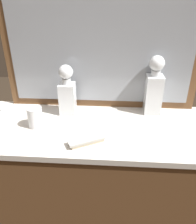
% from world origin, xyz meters
% --- Properties ---
extents(dresser, '(1.29, 0.49, 0.87)m').
position_xyz_m(dresser, '(0.00, 0.00, 0.43)').
color(dresser, brown).
rests_on(dresser, ground_plane).
extents(dresser_mirror, '(1.01, 0.03, 0.64)m').
position_xyz_m(dresser_mirror, '(0.00, 0.23, 1.19)').
color(dresser_mirror, brown).
rests_on(dresser_mirror, dresser).
extents(crystal_decanter_far_left, '(0.08, 0.08, 0.26)m').
position_xyz_m(crystal_decanter_far_left, '(-0.17, 0.13, 0.97)').
color(crystal_decanter_far_left, white).
rests_on(crystal_decanter_far_left, dresser).
extents(crystal_decanter_rear, '(0.08, 0.08, 0.31)m').
position_xyz_m(crystal_decanter_rear, '(0.28, 0.17, 0.99)').
color(crystal_decanter_rear, white).
rests_on(crystal_decanter_rear, dresser).
extents(crystal_tumbler_front, '(0.07, 0.07, 0.10)m').
position_xyz_m(crystal_tumbler_front, '(-0.30, -0.02, 0.91)').
color(crystal_tumbler_front, white).
rests_on(crystal_tumbler_front, dresser).
extents(silver_brush_right, '(0.17, 0.12, 0.02)m').
position_xyz_m(silver_brush_right, '(-0.04, -0.14, 0.88)').
color(silver_brush_right, '#B7A88C').
rests_on(silver_brush_right, dresser).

